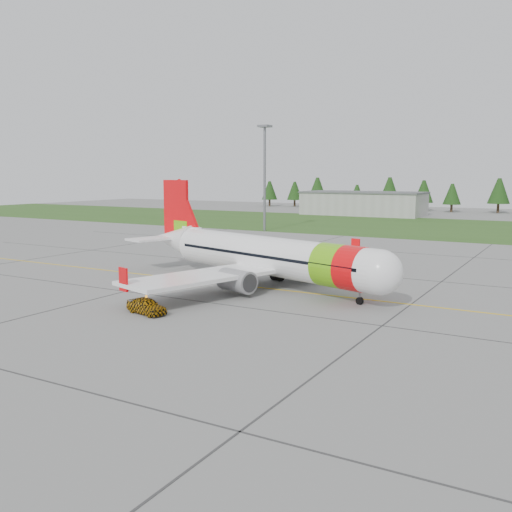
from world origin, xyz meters
The scene contains 9 objects.
ground centered at (0.00, 0.00, 0.00)m, with size 320.00×320.00×0.00m, color gray.
aircraft centered at (-4.90, 9.24, 2.99)m, with size 33.33×31.51×10.37m.
follow_me_car centered at (-7.42, -5.75, 1.93)m, with size 1.56×1.32×3.87m, color #CD8C0B.
service_van centered at (-42.64, 46.05, 2.39)m, with size 1.67×1.58×4.78m, color silver.
grass_strip centered at (0.00, 82.00, 0.01)m, with size 320.00×50.00×0.03m, color #30561E.
taxi_guideline centered at (0.00, 8.00, 0.01)m, with size 120.00×0.25×0.02m, color gold.
hangar_west centered at (-30.00, 110.00, 3.00)m, with size 32.00×14.00×6.00m, color #A8A8A3.
floodlight_mast centered at (-32.00, 58.00, 10.00)m, with size 0.50×0.50×20.00m, color slate.
treeline centered at (0.00, 138.00, 5.00)m, with size 160.00×8.00×10.00m, color #1C3F14, non-canonical shape.
Camera 1 is at (22.17, -39.81, 11.00)m, focal length 40.00 mm.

